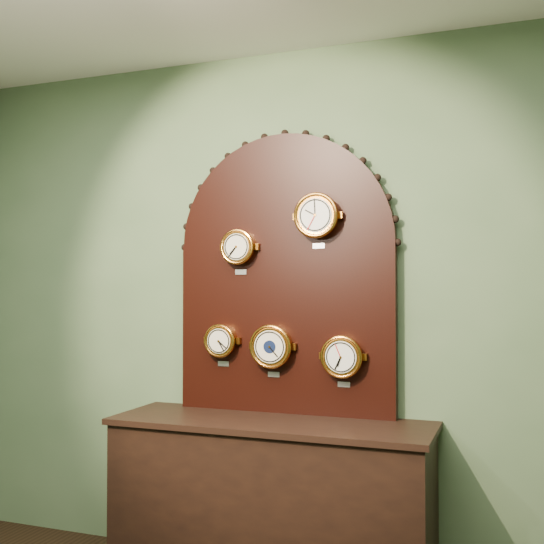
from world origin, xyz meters
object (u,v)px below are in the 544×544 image
at_px(display_board, 285,264).
at_px(barometer, 272,346).
at_px(arabic_clock, 317,216).
at_px(roman_clock, 239,247).
at_px(hygrometer, 221,341).
at_px(shop_counter, 271,506).
at_px(tide_clock, 342,357).

height_order(display_board, barometer, display_board).
bearing_deg(arabic_clock, barometer, -180.00).
xyz_separation_m(roman_clock, arabic_clock, (0.44, -0.00, 0.15)).
bearing_deg(barometer, hygrometer, 179.71).
bearing_deg(arabic_clock, shop_counter, -142.52).
xyz_separation_m(shop_counter, roman_clock, (-0.24, 0.15, 1.32)).
bearing_deg(arabic_clock, tide_clock, 0.20).
distance_m(display_board, roman_clock, 0.27).
bearing_deg(shop_counter, hygrometer, 155.95).
height_order(roman_clock, tide_clock, roman_clock).
bearing_deg(roman_clock, barometer, -0.34).
bearing_deg(display_board, roman_clock, -164.89).
relative_size(roman_clock, tide_clock, 0.91).
height_order(arabic_clock, tide_clock, arabic_clock).
bearing_deg(display_board, shop_counter, -90.00).
relative_size(display_board, hygrometer, 6.51).
distance_m(arabic_clock, hygrometer, 0.86).
xyz_separation_m(display_board, barometer, (-0.05, -0.07, -0.44)).
relative_size(shop_counter, display_board, 1.05).
bearing_deg(shop_counter, roman_clock, 147.64).
distance_m(display_board, hygrometer, 0.55).
xyz_separation_m(roman_clock, tide_clock, (0.58, -0.00, -0.57)).
bearing_deg(roman_clock, tide_clock, -0.07).
height_order(shop_counter, hygrometer, hygrometer).
bearing_deg(hygrometer, roman_clock, -0.18).
xyz_separation_m(hygrometer, tide_clock, (0.68, -0.00, -0.06)).
bearing_deg(display_board, tide_clock, -11.26).
height_order(display_board, tide_clock, display_board).
relative_size(barometer, tide_clock, 1.05).
bearing_deg(arabic_clock, hygrometer, 179.85).
relative_size(shop_counter, barometer, 5.62).
distance_m(shop_counter, roman_clock, 1.35).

